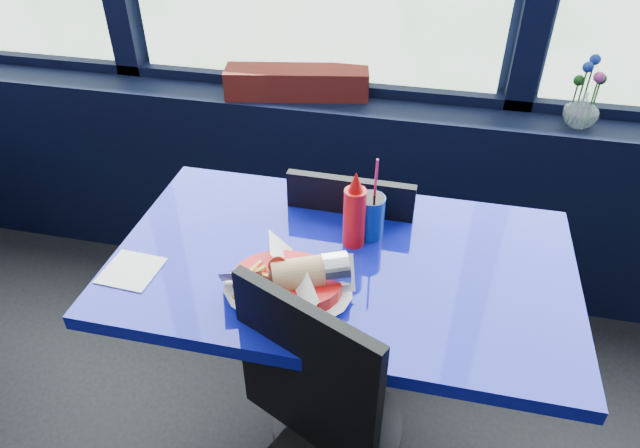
% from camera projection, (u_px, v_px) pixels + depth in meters
% --- Properties ---
extents(window_sill, '(5.00, 0.26, 0.80)m').
position_uv_depth(window_sill, '(310.00, 184.00, 2.44)').
color(window_sill, black).
rests_on(window_sill, ground).
extents(near_table, '(1.20, 0.70, 0.75)m').
position_uv_depth(near_table, '(341.00, 308.00, 1.61)').
color(near_table, black).
rests_on(near_table, ground).
extents(chair_near_back, '(0.40, 0.40, 0.86)m').
position_uv_depth(chair_near_back, '(352.00, 255.00, 1.91)').
color(chair_near_back, black).
rests_on(chair_near_back, ground).
extents(planter_box, '(0.56, 0.24, 0.11)m').
position_uv_depth(planter_box, '(297.00, 82.00, 2.18)').
color(planter_box, maroon).
rests_on(planter_box, window_sill).
extents(flower_vase, '(0.15, 0.15, 0.25)m').
position_uv_depth(flower_vase, '(583.00, 106.00, 1.96)').
color(flower_vase, silver).
rests_on(flower_vase, window_sill).
extents(food_basket, '(0.29, 0.27, 0.10)m').
position_uv_depth(food_basket, '(290.00, 281.00, 1.38)').
color(food_basket, red).
rests_on(food_basket, near_table).
extents(ketchup_bottle, '(0.06, 0.06, 0.22)m').
position_uv_depth(ketchup_bottle, '(355.00, 213.00, 1.50)').
color(ketchup_bottle, red).
rests_on(ketchup_bottle, near_table).
extents(soda_cup, '(0.08, 0.08, 0.26)m').
position_uv_depth(soda_cup, '(370.00, 215.00, 1.55)').
color(soda_cup, navy).
rests_on(soda_cup, near_table).
extents(napkin, '(0.14, 0.14, 0.00)m').
position_uv_depth(napkin, '(131.00, 270.00, 1.46)').
color(napkin, white).
rests_on(napkin, near_table).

